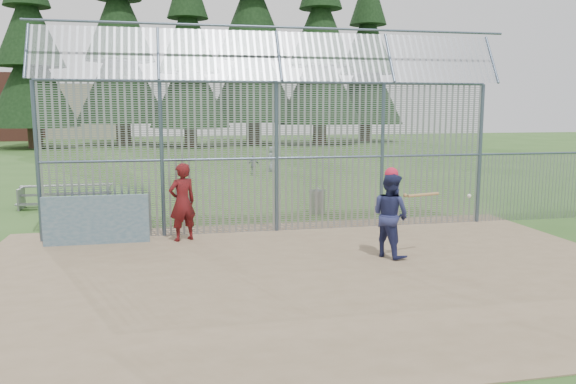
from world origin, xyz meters
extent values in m
plane|color=#2D511E|center=(0.00, 0.00, 0.00)|extent=(120.00, 120.00, 0.00)
cube|color=#756047|center=(0.00, -0.50, 0.01)|extent=(14.00, 10.00, 0.02)
cube|color=#38566B|center=(-4.60, 2.90, 0.62)|extent=(2.50, 0.12, 1.20)
imported|color=navy|center=(1.98, 0.32, 0.96)|extent=(1.06, 1.14, 1.88)
imported|color=maroon|center=(-2.52, 2.85, 1.00)|extent=(0.84, 0.72, 1.96)
imported|color=gray|center=(2.50, 17.95, 0.68)|extent=(0.79, 0.76, 1.37)
imported|color=slate|center=(1.27, 16.45, 0.51)|extent=(0.63, 0.33, 1.02)
sphere|color=red|center=(1.98, 0.32, 1.88)|extent=(0.30, 0.30, 0.30)
cylinder|color=#AA7F4C|center=(2.68, 0.17, 1.42)|extent=(0.84, 0.29, 0.07)
sphere|color=#AA7F4C|center=(2.25, 0.17, 1.42)|extent=(0.09, 0.09, 0.09)
sphere|color=white|center=(3.74, 0.06, 1.38)|extent=(0.09, 0.09, 0.09)
cylinder|color=gray|center=(1.77, 5.89, 0.35)|extent=(0.52, 0.52, 0.70)
cylinder|color=#9EA0A5|center=(1.77, 5.89, 0.72)|extent=(0.56, 0.56, 0.05)
sphere|color=#9EA0A5|center=(1.77, 5.89, 0.77)|extent=(0.10, 0.10, 0.10)
cube|color=slate|center=(-6.30, 8.29, 0.20)|extent=(3.00, 0.25, 0.05)
cube|color=slate|center=(-6.30, 8.64, 0.45)|extent=(3.00, 0.25, 0.05)
cube|color=slate|center=(-6.30, 8.99, 0.70)|extent=(3.00, 0.25, 0.05)
cube|color=slate|center=(-7.70, 8.64, 0.35)|extent=(0.06, 0.90, 0.70)
cube|color=slate|center=(-4.90, 8.64, 0.35)|extent=(0.06, 0.90, 0.70)
cylinder|color=#47566B|center=(-6.00, 3.50, 2.00)|extent=(0.10, 0.10, 4.00)
cylinder|color=#47566B|center=(-3.00, 3.50, 2.00)|extent=(0.10, 0.10, 4.00)
cylinder|color=#47566B|center=(0.00, 3.50, 2.00)|extent=(0.10, 0.10, 4.00)
cylinder|color=#47566B|center=(3.00, 3.50, 2.00)|extent=(0.10, 0.10, 4.00)
cylinder|color=#47566B|center=(6.00, 3.50, 2.00)|extent=(0.10, 0.10, 4.00)
cylinder|color=#47566B|center=(0.00, 3.50, 4.00)|extent=(12.00, 0.07, 0.07)
cylinder|color=#47566B|center=(0.00, 3.50, 2.00)|extent=(12.00, 0.06, 0.06)
cube|color=gray|center=(0.00, 3.50, 2.00)|extent=(12.00, 0.02, 4.00)
cube|color=gray|center=(0.00, 3.12, 4.65)|extent=(12.00, 0.77, 1.31)
cylinder|color=#47566B|center=(6.00, 3.50, 1.00)|extent=(0.08, 0.08, 2.00)
cylinder|color=#332319|center=(-14.00, 40.00, 1.53)|extent=(1.19, 1.19, 3.06)
cone|color=black|center=(-14.00, 40.00, 10.20)|extent=(7.48, 7.48, 13.94)
cylinder|color=#332319|center=(-7.00, 43.00, 1.71)|extent=(1.33, 1.33, 3.42)
cone|color=black|center=(-7.00, 43.00, 11.40)|extent=(8.36, 8.36, 15.58)
cylinder|color=#332319|center=(-1.00, 39.00, 1.44)|extent=(1.12, 1.12, 2.88)
cone|color=black|center=(-1.00, 39.00, 9.60)|extent=(7.04, 7.04, 13.12)
cylinder|color=#332319|center=(5.00, 42.00, 1.80)|extent=(1.40, 1.40, 3.60)
cone|color=black|center=(5.00, 42.00, 12.00)|extent=(8.80, 8.80, 16.40)
cylinder|color=#332319|center=(11.00, 40.00, 1.62)|extent=(1.26, 1.26, 3.24)
cone|color=black|center=(11.00, 40.00, 10.80)|extent=(7.92, 7.92, 14.76)
cylinder|color=#332319|center=(17.00, 44.00, 1.53)|extent=(1.19, 1.19, 3.06)
cone|color=black|center=(17.00, 44.00, 10.20)|extent=(7.48, 7.48, 13.94)
cube|color=#B2A58C|center=(-12.00, 58.00, 3.00)|extent=(8.00, 7.00, 6.00)
camera|label=1|loc=(-2.77, -11.23, 3.31)|focal=35.00mm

